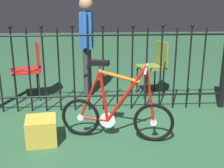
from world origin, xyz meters
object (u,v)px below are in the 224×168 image
Objects in this scene: chair_red at (31,65)px; person_visitor at (87,39)px; display_crate at (41,130)px; bicycle at (116,112)px; chair_olive at (155,63)px.

person_visitor is (0.85, 0.10, 0.37)m from chair_red.
person_visitor is 1.81m from display_crate.
chair_red is at bearing 130.01° from bicycle.
chair_olive is 0.97× the size of chair_red.
chair_olive is at bearing 44.63° from display_crate.
person_visitor reaches higher than bicycle.
person_visitor is at bearing 73.21° from display_crate.
bicycle is 1.66m from chair_olive.
display_crate is (-1.55, -1.53, -0.39)m from chair_olive.
bicycle reaches higher than display_crate.
chair_olive is at bearing 1.58° from chair_red.
bicycle is at bearing -116.35° from chair_olive.
chair_red is 2.76× the size of display_crate.
bicycle is 0.84m from display_crate.
bicycle is 1.67m from person_visitor.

